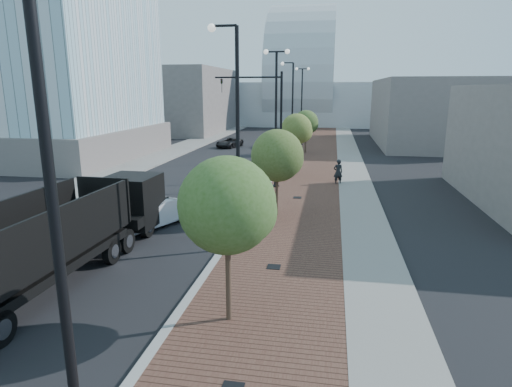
% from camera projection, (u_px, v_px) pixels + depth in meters
% --- Properties ---
extents(sidewalk, '(7.00, 140.00, 0.12)m').
position_uv_depth(sidewalk, '(323.00, 152.00, 46.88)').
color(sidewalk, '#4C2D23').
rests_on(sidewalk, ground).
extents(concrete_strip, '(2.40, 140.00, 0.13)m').
position_uv_depth(concrete_strip, '(348.00, 153.00, 46.42)').
color(concrete_strip, slate).
rests_on(concrete_strip, ground).
extents(curb, '(0.30, 140.00, 0.14)m').
position_uv_depth(curb, '(291.00, 151.00, 47.47)').
color(curb, gray).
rests_on(curb, ground).
extents(west_sidewalk, '(4.00, 140.00, 0.12)m').
position_uv_depth(west_sidewalk, '(179.00, 149.00, 49.67)').
color(west_sidewalk, slate).
rests_on(west_sidewalk, ground).
extents(dump_truck, '(2.66, 13.38, 3.17)m').
position_uv_depth(dump_truck, '(94.00, 226.00, 17.43)').
color(dump_truck, black).
rests_on(dump_truck, ground).
extents(white_sedan, '(3.02, 4.32, 1.35)m').
position_uv_depth(white_sedan, '(155.00, 213.00, 21.60)').
color(white_sedan, silver).
rests_on(white_sedan, ground).
extents(dark_car_mid, '(2.97, 4.51, 1.15)m').
position_uv_depth(dark_car_mid, '(229.00, 142.00, 51.32)').
color(dark_car_mid, black).
rests_on(dark_car_mid, ground).
extents(dark_car_far, '(1.67, 4.11, 1.19)m').
position_uv_depth(dark_car_far, '(268.00, 143.00, 50.89)').
color(dark_car_far, black).
rests_on(dark_car_far, ground).
extents(pedestrian, '(0.78, 0.63, 1.87)m').
position_uv_depth(pedestrian, '(338.00, 172.00, 30.93)').
color(pedestrian, black).
rests_on(pedestrian, ground).
extents(streetlight_0, '(1.72, 0.56, 9.28)m').
position_uv_depth(streetlight_0, '(55.00, 228.00, 6.05)').
color(streetlight_0, black).
rests_on(streetlight_0, ground).
extents(streetlight_1, '(1.44, 0.56, 9.21)m').
position_uv_depth(streetlight_1, '(235.00, 149.00, 17.67)').
color(streetlight_1, black).
rests_on(streetlight_1, ground).
extents(streetlight_2, '(1.72, 0.56, 9.28)m').
position_uv_depth(streetlight_2, '(276.00, 118.00, 29.02)').
color(streetlight_2, black).
rests_on(streetlight_2, ground).
extents(streetlight_3, '(1.44, 0.56, 9.21)m').
position_uv_depth(streetlight_3, '(291.00, 115.00, 40.64)').
color(streetlight_3, black).
rests_on(streetlight_3, ground).
extents(streetlight_4, '(1.72, 0.56, 9.28)m').
position_uv_depth(streetlight_4, '(302.00, 106.00, 52.00)').
color(streetlight_4, black).
rests_on(streetlight_4, ground).
extents(traffic_mast, '(5.09, 0.20, 8.00)m').
position_uv_depth(traffic_mast, '(269.00, 114.00, 32.01)').
color(traffic_mast, black).
rests_on(traffic_mast, ground).
extents(tree_0, '(2.76, 2.76, 4.98)m').
position_uv_depth(tree_0, '(229.00, 205.00, 11.93)').
color(tree_0, '#382619').
rests_on(tree_0, ground).
extents(tree_1, '(2.77, 2.77, 4.74)m').
position_uv_depth(tree_1, '(278.00, 156.00, 22.52)').
color(tree_1, '#382619').
rests_on(tree_1, ground).
extents(tree_2, '(2.48, 2.45, 4.91)m').
position_uv_depth(tree_2, '(297.00, 129.00, 33.93)').
color(tree_2, '#382619').
rests_on(tree_2, ground).
extents(tree_3, '(2.61, 2.60, 4.63)m').
position_uv_depth(tree_3, '(306.00, 123.00, 45.49)').
color(tree_3, '#382619').
rests_on(tree_3, ground).
extents(tower_podium, '(19.00, 19.00, 3.00)m').
position_uv_depth(tower_podium, '(47.00, 143.00, 43.53)').
color(tower_podium, '#68615E').
rests_on(tower_podium, ground).
extents(convention_center, '(50.00, 30.00, 50.00)m').
position_uv_depth(convention_center, '(303.00, 93.00, 89.49)').
color(convention_center, '#B4BCBF').
rests_on(convention_center, ground).
extents(commercial_block_nw, '(14.00, 20.00, 10.00)m').
position_uv_depth(commercial_block_nw, '(179.00, 101.00, 68.84)').
color(commercial_block_nw, '#635C59').
rests_on(commercial_block_nw, ground).
extents(commercial_block_ne, '(12.00, 22.00, 8.00)m').
position_uv_depth(commercial_block_ne, '(428.00, 112.00, 53.41)').
color(commercial_block_ne, slate).
rests_on(commercial_block_ne, ground).
extents(utility_cover_1, '(0.50, 0.50, 0.02)m').
position_uv_depth(utility_cover_1, '(274.00, 267.00, 16.42)').
color(utility_cover_1, black).
rests_on(utility_cover_1, sidewalk).
extents(utility_cover_2, '(0.50, 0.50, 0.02)m').
position_uv_depth(utility_cover_2, '(297.00, 198.00, 26.95)').
color(utility_cover_2, black).
rests_on(utility_cover_2, sidewalk).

